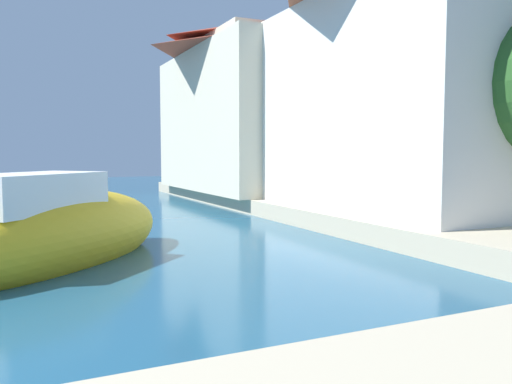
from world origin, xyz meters
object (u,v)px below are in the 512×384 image
at_px(waterfront_building_main, 401,87).
at_px(waterfront_building_annex, 263,104).
at_px(moored_boat_0, 52,234).
at_px(waterfront_building_far, 265,107).

xyz_separation_m(waterfront_building_main, waterfront_building_annex, (0.00, 9.08, 0.30)).
bearing_deg(moored_boat_0, waterfront_building_far, 3.13).
height_order(moored_boat_0, waterfront_building_far, waterfront_building_far).
distance_m(waterfront_building_annex, waterfront_building_far, 0.27).
height_order(moored_boat_0, waterfront_building_annex, waterfront_building_annex).
distance_m(waterfront_building_main, waterfront_building_far, 8.85).
bearing_deg(waterfront_building_main, waterfront_building_far, 90.00).
height_order(waterfront_building_main, waterfront_building_far, waterfront_building_far).
bearing_deg(waterfront_building_main, waterfront_building_annex, 90.00).
relative_size(moored_boat_0, waterfront_building_far, 0.55).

